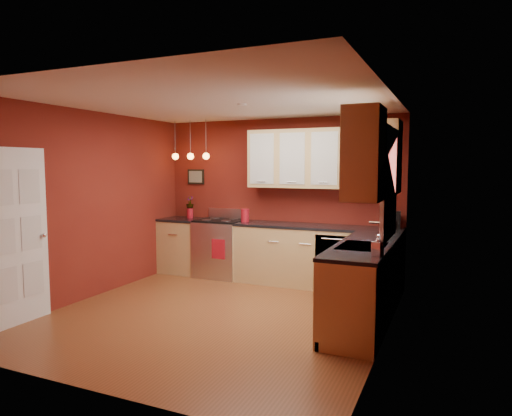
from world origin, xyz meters
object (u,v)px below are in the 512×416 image
at_px(red_canister, 245,215).
at_px(gas_range, 221,248).
at_px(sink, 362,248).
at_px(coffee_maker, 394,221).
at_px(soap_pump, 378,245).

bearing_deg(red_canister, gas_range, 175.87).
distance_m(gas_range, sink, 3.05).
relative_size(sink, coffee_maker, 2.79).
bearing_deg(gas_range, soap_pump, -35.28).
distance_m(sink, soap_pump, 0.60).
xyz_separation_m(gas_range, coffee_maker, (2.77, 0.12, 0.57)).
height_order(coffee_maker, soap_pump, coffee_maker).
xyz_separation_m(gas_range, red_canister, (0.47, -0.03, 0.56)).
height_order(sink, soap_pump, sink).
height_order(sink, coffee_maker, sink).
height_order(gas_range, sink, sink).
distance_m(gas_range, coffee_maker, 2.83).
xyz_separation_m(sink, coffee_maker, (0.15, 1.62, 0.14)).
bearing_deg(gas_range, coffee_maker, 2.44).
distance_m(gas_range, red_canister, 0.74).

